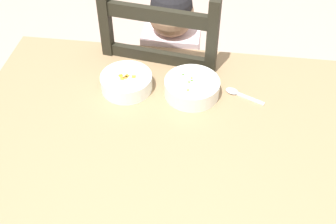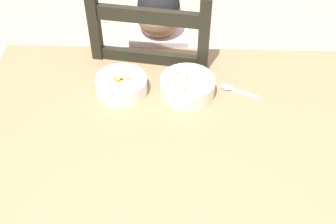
# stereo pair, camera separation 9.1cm
# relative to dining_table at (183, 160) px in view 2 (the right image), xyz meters

# --- Properties ---
(dining_table) EXTENTS (1.34, 0.92, 0.72)m
(dining_table) POSITION_rel_dining_table_xyz_m (0.00, 0.00, 0.00)
(dining_table) COLOR #947653
(dining_table) RESTS_ON ground
(dining_chair) EXTENTS (0.48, 0.48, 1.00)m
(dining_chair) POSITION_rel_dining_table_xyz_m (-0.11, 0.50, -0.17)
(dining_chair) COLOR black
(dining_chair) RESTS_ON ground
(child_figure) EXTENTS (0.32, 0.31, 0.94)m
(child_figure) POSITION_rel_dining_table_xyz_m (-0.10, 0.50, -0.01)
(child_figure) COLOR silver
(child_figure) RESTS_ON ground
(bowl_of_peas) EXTENTS (0.18, 0.18, 0.06)m
(bowl_of_peas) POSITION_rel_dining_table_xyz_m (0.01, 0.21, 0.13)
(bowl_of_peas) COLOR white
(bowl_of_peas) RESTS_ON dining_table
(bowl_of_carrots) EXTENTS (0.17, 0.17, 0.05)m
(bowl_of_carrots) POSITION_rel_dining_table_xyz_m (-0.21, 0.21, 0.13)
(bowl_of_carrots) COLOR white
(bowl_of_carrots) RESTS_ON dining_table
(spoon) EXTENTS (0.13, 0.08, 0.01)m
(spoon) POSITION_rel_dining_table_xyz_m (0.16, 0.23, 0.10)
(spoon) COLOR silver
(spoon) RESTS_ON dining_table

